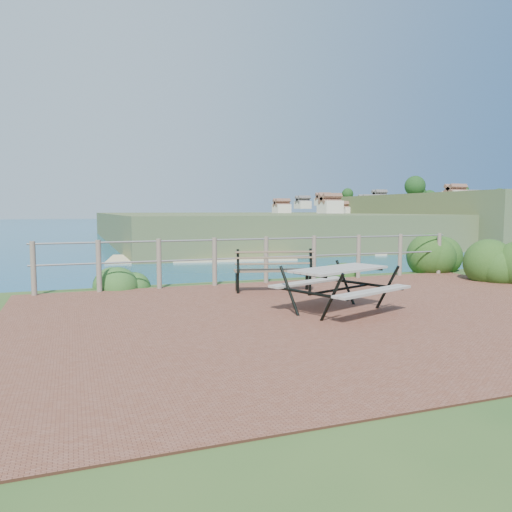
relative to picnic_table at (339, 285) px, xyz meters
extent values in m
cube|color=brown|center=(0.08, -0.08, -0.44)|extent=(10.00, 7.00, 0.12)
plane|color=#166E84|center=(0.08, 199.92, -0.44)|extent=(1200.00, 1200.00, 0.00)
cylinder|color=#6B5B4C|center=(-4.52, 3.27, 0.08)|extent=(0.10, 0.10, 1.00)
cylinder|color=#6B5B4C|center=(-3.37, 3.27, 0.08)|extent=(0.10, 0.10, 1.00)
cylinder|color=#6B5B4C|center=(-2.22, 3.27, 0.08)|extent=(0.10, 0.10, 1.00)
cylinder|color=#6B5B4C|center=(-1.07, 3.27, 0.08)|extent=(0.10, 0.10, 1.00)
cylinder|color=#6B5B4C|center=(0.08, 3.27, 0.08)|extent=(0.10, 0.10, 1.00)
cylinder|color=#6B5B4C|center=(1.23, 3.27, 0.08)|extent=(0.10, 0.10, 1.00)
cylinder|color=#6B5B4C|center=(2.38, 3.27, 0.08)|extent=(0.10, 0.10, 1.00)
cylinder|color=#6B5B4C|center=(3.53, 3.27, 0.08)|extent=(0.10, 0.10, 1.00)
cylinder|color=#6B5B4C|center=(4.68, 3.27, 0.08)|extent=(0.10, 0.10, 1.00)
cylinder|color=slate|center=(0.08, 3.27, 0.53)|extent=(9.40, 0.04, 0.04)
cylinder|color=slate|center=(0.08, 3.27, 0.13)|extent=(9.40, 0.04, 0.04)
cube|color=#42542A|center=(140.08, 209.92, -6.44)|extent=(260.00, 180.00, 12.00)
cube|color=beige|center=(130.08, 124.92, -12.19)|extent=(209.53, 114.73, 0.50)
cube|color=gray|center=(0.00, 0.00, 0.25)|extent=(1.75, 1.21, 0.04)
cube|color=gray|center=(0.00, 0.00, -0.02)|extent=(1.59, 0.81, 0.04)
cube|color=gray|center=(0.00, 0.00, -0.02)|extent=(1.59, 0.81, 0.04)
cylinder|color=black|center=(0.00, 0.00, -0.07)|extent=(1.31, 0.54, 0.04)
cube|color=brown|center=(-0.22, 2.14, -0.01)|extent=(1.54, 0.72, 0.03)
cube|color=brown|center=(-0.22, 2.14, 0.26)|extent=(1.48, 0.47, 0.34)
cube|color=black|center=(-0.22, 2.14, -0.21)|extent=(0.06, 0.07, 0.41)
cube|color=black|center=(-0.22, 2.14, -0.21)|extent=(0.06, 0.07, 0.41)
cube|color=black|center=(-0.22, 2.14, -0.21)|extent=(0.06, 0.07, 0.41)
cube|color=black|center=(-0.22, 2.14, -0.21)|extent=(0.06, 0.07, 0.41)
ellipsoid|color=#1D4114|center=(4.98, 1.67, -0.44)|extent=(1.25, 1.25, 1.78)
ellipsoid|color=#1D4114|center=(5.03, 3.48, -0.44)|extent=(1.17, 1.17, 1.67)
ellipsoid|color=#2A5821|center=(-2.87, 3.75, -0.44)|extent=(0.86, 0.86, 0.64)
ellipsoid|color=#1D4114|center=(2.37, 4.15, -0.44)|extent=(0.72, 0.72, 0.44)
camera|label=1|loc=(-3.84, -6.68, 1.15)|focal=35.00mm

